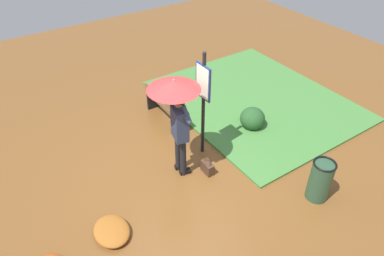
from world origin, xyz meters
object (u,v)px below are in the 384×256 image
at_px(park_bench, 165,106).
at_px(person_with_umbrella, 176,105).
at_px(trash_bin, 320,180).
at_px(handbag, 207,167).
at_px(info_sign_post, 203,93).

bearing_deg(park_bench, person_with_umbrella, 157.74).
bearing_deg(trash_bin, park_bench, 16.31).
relative_size(handbag, park_bench, 0.26).
height_order(person_with_umbrella, info_sign_post, info_sign_post).
xyz_separation_m(handbag, park_bench, (2.01, -0.23, 0.28)).
bearing_deg(person_with_umbrella, handbag, -132.57).
xyz_separation_m(person_with_umbrella, trash_bin, (-2.05, -1.73, -1.13)).
distance_m(info_sign_post, handbag, 1.47).
height_order(info_sign_post, park_bench, info_sign_post).
relative_size(person_with_umbrella, info_sign_post, 0.89).
bearing_deg(trash_bin, person_with_umbrella, 40.18).
xyz_separation_m(info_sign_post, trash_bin, (-2.24, -1.01, -1.03)).
distance_m(park_bench, trash_bin, 3.81).
relative_size(info_sign_post, handbag, 6.22).
xyz_separation_m(person_with_umbrella, handbag, (-0.40, -0.43, -1.42)).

